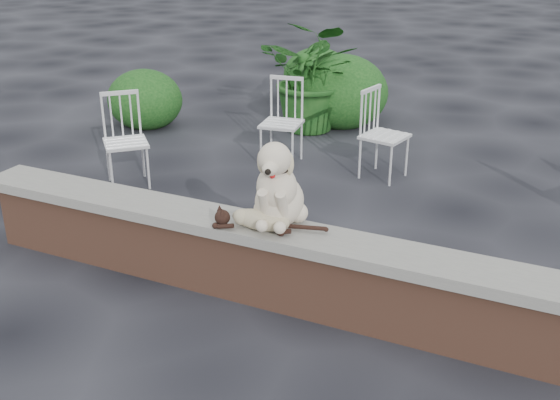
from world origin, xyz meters
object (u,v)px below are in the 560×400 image
at_px(dog, 279,180).
at_px(potted_plant_a, 315,76).
at_px(chair_a, 126,141).
at_px(chair_e, 385,135).
at_px(chair_b, 281,122).
at_px(cat, 260,219).
at_px(potted_plant_b, 305,88).

height_order(dog, potted_plant_a, potted_plant_a).
bearing_deg(chair_a, potted_plant_a, 24.77).
bearing_deg(chair_a, chair_e, -14.24).
xyz_separation_m(chair_a, potted_plant_a, (1.00, 2.56, 0.24)).
relative_size(dog, chair_b, 0.69).
relative_size(chair_a, potted_plant_a, 0.67).
bearing_deg(chair_e, dog, -168.01).
height_order(cat, chair_e, chair_e).
relative_size(dog, potted_plant_a, 0.46).
bearing_deg(chair_e, cat, -169.69).
bearing_deg(potted_plant_a, chair_e, -43.77).
xyz_separation_m(chair_a, potted_plant_b, (0.86, 2.59, 0.06)).
distance_m(chair_e, potted_plant_b, 1.92).
xyz_separation_m(cat, chair_e, (0.07, 2.76, -0.19)).
xyz_separation_m(cat, potted_plant_a, (-1.24, 4.01, 0.05)).
bearing_deg(chair_a, cat, -76.85).
relative_size(dog, chair_e, 0.69).
relative_size(cat, potted_plant_a, 0.66).
bearing_deg(cat, potted_plant_b, 97.58).
height_order(cat, chair_a, chair_a).
distance_m(cat, chair_b, 2.93).
xyz_separation_m(potted_plant_a, potted_plant_b, (-0.14, 0.02, -0.17)).
relative_size(dog, potted_plant_b, 0.60).
distance_m(potted_plant_a, potted_plant_b, 0.22).
bearing_deg(potted_plant_b, chair_b, -77.90).
height_order(dog, chair_a, dog).
bearing_deg(potted_plant_b, cat, -71.15).
xyz_separation_m(chair_a, chair_e, (2.30, 1.31, 0.00)).
height_order(dog, chair_e, dog).
relative_size(chair_a, chair_e, 1.00).
bearing_deg(chair_b, potted_plant_b, 94.51).
distance_m(cat, chair_e, 2.77).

